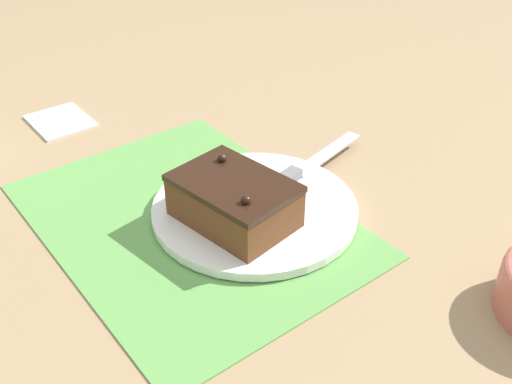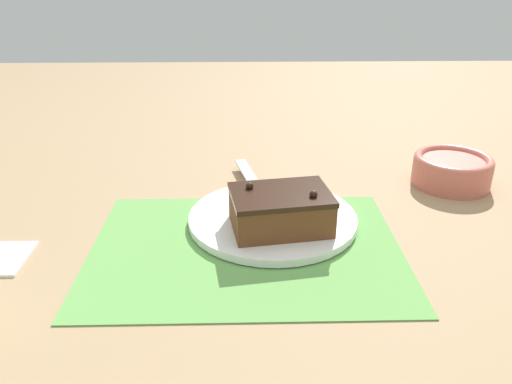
# 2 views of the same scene
# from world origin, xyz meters

# --- Properties ---
(ground_plane) EXTENTS (3.00, 3.00, 0.00)m
(ground_plane) POSITION_xyz_m (0.00, 0.00, 0.00)
(ground_plane) COLOR #9E7F5B
(placemat_woven) EXTENTS (0.46, 0.34, 0.00)m
(placemat_woven) POSITION_xyz_m (0.00, 0.00, 0.00)
(placemat_woven) COLOR #609E4C
(placemat_woven) RESTS_ON ground_plane
(cake_plate) EXTENTS (0.27, 0.27, 0.01)m
(cake_plate) POSITION_xyz_m (0.04, 0.08, 0.01)
(cake_plate) COLOR white
(cake_plate) RESTS_ON placemat_woven
(chocolate_cake) EXTENTS (0.16, 0.13, 0.07)m
(chocolate_cake) POSITION_xyz_m (0.05, 0.04, 0.05)
(chocolate_cake) COLOR brown
(chocolate_cake) RESTS_ON cake_plate
(serving_knife) EXTENTS (0.07, 0.23, 0.01)m
(serving_knife) POSITION_xyz_m (0.02, 0.17, 0.02)
(serving_knife) COLOR slate
(serving_knife) RESTS_ON cake_plate
(small_bowl) EXTENTS (0.14, 0.14, 0.06)m
(small_bowl) POSITION_xyz_m (0.39, 0.23, 0.03)
(small_bowl) COLOR #C66656
(small_bowl) RESTS_ON ground_plane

